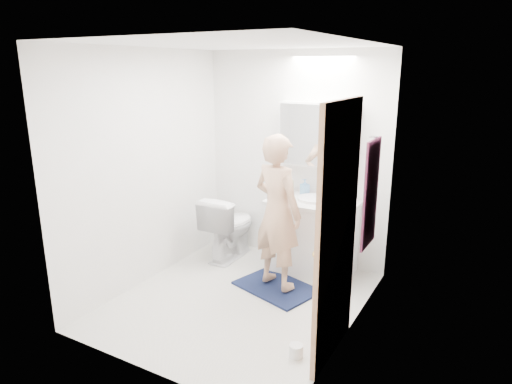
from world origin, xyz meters
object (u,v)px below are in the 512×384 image
Objects in this scene: toilet_paper_roll at (296,351)px; medicine_cabinet at (318,135)px; vanity_cabinet at (312,238)px; soap_bottle_a at (291,184)px; toilet at (229,226)px; person at (277,212)px; soap_bottle_b at (305,187)px; toothbrush_cup at (341,196)px.

medicine_cabinet is at bearing 108.01° from toilet_paper_roll.
soap_bottle_a reaches higher than vanity_cabinet.
medicine_cabinet is 1.13× the size of toilet.
vanity_cabinet is 0.65m from soap_bottle_a.
person is (-0.15, -0.56, 0.44)m from vanity_cabinet.
toilet reaches higher than toilet_paper_roll.
soap_bottle_b reaches higher than toothbrush_cup.
vanity_cabinet is at bearing -23.93° from soap_bottle_a.
medicine_cabinet is 0.70m from toothbrush_cup.
medicine_cabinet is at bearing -79.85° from person.
medicine_cabinet reaches higher than person.
vanity_cabinet is 4.99× the size of soap_bottle_b.
toilet is 2.08m from toilet_paper_roll.
soap_bottle_a reaches higher than toilet_paper_roll.
vanity_cabinet is 0.58× the size of person.
toothbrush_cup is at bearing 0.97° from soap_bottle_a.
vanity_cabinet is 0.58m from soap_bottle_b.
toilet_paper_roll is at bearing -71.99° from medicine_cabinet.
soap_bottle_b reaches higher than vanity_cabinet.
person reaches higher than soap_bottle_a.
soap_bottle_b is 1.64× the size of toilet_paper_roll.
toilet is (-1.00, -0.11, -0.00)m from vanity_cabinet.
soap_bottle_b is at bearing 134.74° from vanity_cabinet.
person is at bearing -96.73° from medicine_cabinet.
toilet_paper_roll is at bearing 141.45° from person.
soap_bottle_a is at bearing -168.02° from medicine_cabinet.
medicine_cabinet is at bearing 170.83° from toothbrush_cup.
toothbrush_cup is 1.87m from toilet_paper_roll.
soap_bottle_a is 0.60m from toothbrush_cup.
person is 14.19× the size of toilet_paper_roll.
medicine_cabinet is at bearing -162.41° from toilet.
soap_bottle_b is (0.83, 0.30, 0.52)m from toilet.
medicine_cabinet is 0.56× the size of person.
toothbrush_cup is (1.26, 0.28, 0.48)m from toilet.
medicine_cabinet reaches higher than toilet_paper_roll.
vanity_cabinet is 4.30× the size of soap_bottle_a.
person reaches higher than toilet.
toothbrush_cup is (0.31, -0.05, -0.63)m from medicine_cabinet.
person is at bearing 124.57° from toilet_paper_roll.
person is at bearing -87.56° from soap_bottle_b.
toothbrush_cup is at bearing -168.99° from toilet.
soap_bottle_a reaches higher than toothbrush_cup.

